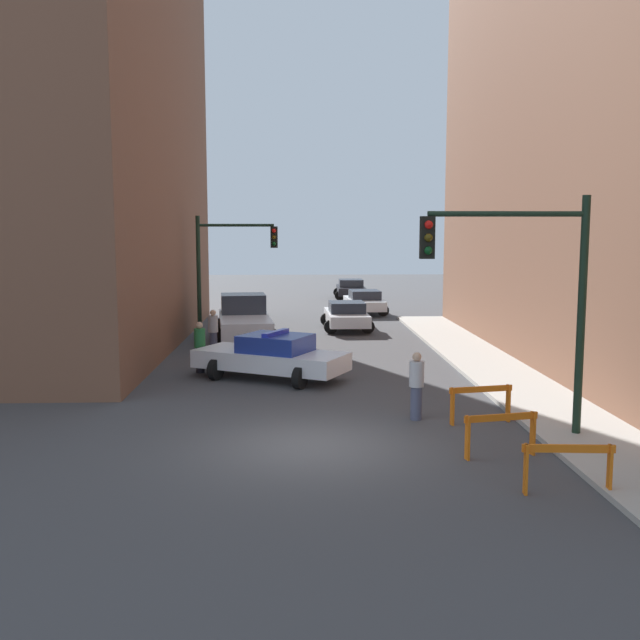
# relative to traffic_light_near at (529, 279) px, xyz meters

# --- Properties ---
(ground_plane) EXTENTS (120.00, 120.00, 0.00)m
(ground_plane) POSITION_rel_traffic_light_near_xyz_m (-4.73, -0.32, -3.53)
(ground_plane) COLOR #424244
(sidewalk_right) EXTENTS (2.40, 44.00, 0.12)m
(sidewalk_right) POSITION_rel_traffic_light_near_xyz_m (1.47, -0.32, -3.47)
(sidewalk_right) COLOR #B2ADA3
(sidewalk_right) RESTS_ON ground_plane
(traffic_light_near) EXTENTS (3.64, 0.35, 5.20)m
(traffic_light_near) POSITION_rel_traffic_light_near_xyz_m (0.00, 0.00, 0.00)
(traffic_light_near) COLOR black
(traffic_light_near) RESTS_ON sidewalk_right
(traffic_light_far) EXTENTS (3.44, 0.35, 5.20)m
(traffic_light_far) POSITION_rel_traffic_light_near_xyz_m (-8.03, 15.17, -0.13)
(traffic_light_far) COLOR black
(traffic_light_far) RESTS_ON ground_plane
(police_car) EXTENTS (5.02, 3.82, 1.52)m
(police_car) POSITION_rel_traffic_light_near_xyz_m (-5.78, 6.55, -2.81)
(police_car) COLOR white
(police_car) RESTS_ON ground_plane
(white_truck) EXTENTS (3.04, 5.59, 1.90)m
(white_truck) POSITION_rel_traffic_light_near_xyz_m (-7.16, 14.26, -2.62)
(white_truck) COLOR silver
(white_truck) RESTS_ON ground_plane
(parked_car_near) EXTENTS (2.35, 4.34, 1.31)m
(parked_car_near) POSITION_rel_traffic_light_near_xyz_m (-2.67, 17.64, -2.86)
(parked_car_near) COLOR silver
(parked_car_near) RESTS_ON ground_plane
(parked_car_mid) EXTENTS (2.44, 4.40, 1.31)m
(parked_car_mid) POSITION_rel_traffic_light_near_xyz_m (-1.22, 24.05, -2.86)
(parked_car_mid) COLOR silver
(parked_car_mid) RESTS_ON ground_plane
(parked_car_far) EXTENTS (2.33, 4.33, 1.31)m
(parked_car_far) POSITION_rel_traffic_light_near_xyz_m (-1.28, 33.01, -2.86)
(parked_car_far) COLOR black
(parked_car_far) RESTS_ON ground_plane
(pedestrian_crossing) EXTENTS (0.51, 0.51, 1.66)m
(pedestrian_crossing) POSITION_rel_traffic_light_near_xyz_m (-8.13, 7.67, -2.67)
(pedestrian_crossing) COLOR black
(pedestrian_crossing) RESTS_ON ground_plane
(pedestrian_corner) EXTENTS (0.49, 0.49, 1.66)m
(pedestrian_corner) POSITION_rel_traffic_light_near_xyz_m (-8.10, 11.21, -2.67)
(pedestrian_corner) COLOR #474C66
(pedestrian_corner) RESTS_ON ground_plane
(pedestrian_sidewalk) EXTENTS (0.46, 0.46, 1.66)m
(pedestrian_sidewalk) POSITION_rel_traffic_light_near_xyz_m (-2.12, 1.67, -2.67)
(pedestrian_sidewalk) COLOR #474C66
(pedestrian_sidewalk) RESTS_ON ground_plane
(barrier_front) EXTENTS (1.60, 0.26, 0.90)m
(barrier_front) POSITION_rel_traffic_light_near_xyz_m (-0.33, -3.38, -2.91)
(barrier_front) COLOR orange
(barrier_front) RESTS_ON ground_plane
(barrier_mid) EXTENTS (1.58, 0.45, 0.90)m
(barrier_mid) POSITION_rel_traffic_light_near_xyz_m (-0.90, -1.28, -2.91)
(barrier_mid) COLOR orange
(barrier_mid) RESTS_ON ground_plane
(barrier_back) EXTENTS (1.58, 0.44, 0.90)m
(barrier_back) POSITION_rel_traffic_light_near_xyz_m (-0.64, 1.28, -2.91)
(barrier_back) COLOR orange
(barrier_back) RESTS_ON ground_plane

